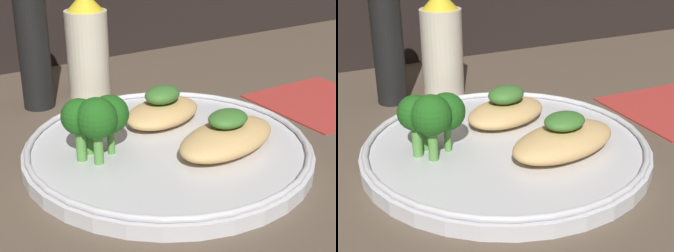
% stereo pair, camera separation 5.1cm
% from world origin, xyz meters
% --- Properties ---
extents(ground_plane, '(1.80, 1.80, 0.01)m').
position_xyz_m(ground_plane, '(0.00, 0.00, -0.01)').
color(ground_plane, brown).
extents(plate, '(0.29, 0.29, 0.02)m').
position_xyz_m(plate, '(0.00, 0.00, 0.01)').
color(plate, silver).
rests_on(plate, ground_plane).
extents(grilled_meat_front, '(0.13, 0.09, 0.04)m').
position_xyz_m(grilled_meat_front, '(0.04, -0.04, 0.03)').
color(grilled_meat_front, tan).
rests_on(grilled_meat_front, plate).
extents(grilled_meat_middle, '(0.11, 0.09, 0.04)m').
position_xyz_m(grilled_meat_middle, '(0.02, 0.05, 0.03)').
color(grilled_meat_middle, tan).
rests_on(grilled_meat_middle, plate).
extents(broccoli_bunch, '(0.07, 0.06, 0.06)m').
position_xyz_m(broccoli_bunch, '(-0.07, 0.01, 0.06)').
color(broccoli_bunch, '#569942').
rests_on(broccoli_bunch, plate).
extents(sauce_bottle, '(0.05, 0.05, 0.14)m').
position_xyz_m(sauce_bottle, '(0.01, 0.20, 0.07)').
color(sauce_bottle, beige).
rests_on(sauce_bottle, ground_plane).
extents(pepper_grinder, '(0.04, 0.04, 0.18)m').
position_xyz_m(pepper_grinder, '(-0.06, 0.20, 0.08)').
color(pepper_grinder, black).
rests_on(pepper_grinder, ground_plane).
extents(napkin, '(0.15, 0.15, 0.00)m').
position_xyz_m(napkin, '(0.25, 0.02, 0.00)').
color(napkin, '#B2332D').
rests_on(napkin, ground_plane).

